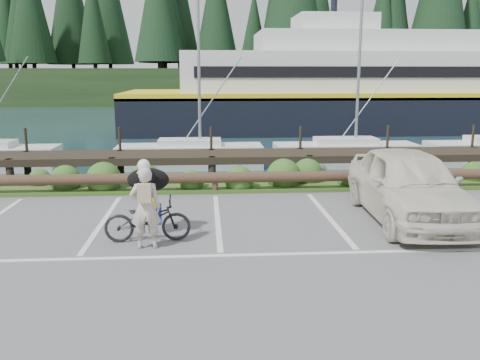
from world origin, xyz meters
name	(u,v)px	position (x,y,z in m)	size (l,w,h in m)	color
ground	(220,248)	(0.00, 0.00, 0.00)	(72.00, 72.00, 0.00)	#57575A
harbor_backdrop	(209,93)	(0.40, 78.42, 0.00)	(170.00, 160.00, 30.00)	#1A333E
vegetation_strip	(215,186)	(0.00, 5.30, 0.05)	(34.00, 1.60, 0.10)	#3D5B21
log_rail	(215,193)	(0.00, 4.60, 0.00)	(32.00, 0.30, 0.60)	#443021
bicycle	(148,220)	(-1.43, 0.54, 0.45)	(0.59, 1.71, 0.90)	black
cyclist	(145,208)	(-1.41, 0.14, 0.80)	(0.58, 0.38, 1.60)	beige
dog	(148,180)	(-1.45, 1.09, 1.15)	(0.86, 0.42, 0.50)	black
parked_car	(408,185)	(4.35, 1.71, 0.82)	(1.94, 4.82, 1.64)	silver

